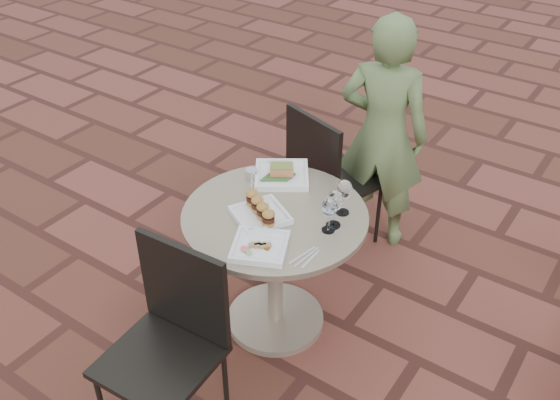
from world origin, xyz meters
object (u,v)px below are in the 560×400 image
Objects in this scene: plate_sliders at (260,211)px; plate_salmon at (282,174)px; chair_far at (326,171)px; plate_tuna at (260,246)px; diner at (383,135)px; cafe_table at (275,253)px; chair_near at (171,330)px.

plate_salmon is at bearing 108.29° from plate_sliders.
chair_far is at bearing 88.24° from plate_salmon.
chair_far reaches higher than plate_tuna.
diner is at bearing 72.54° from plate_salmon.
plate_tuna is at bearing -64.98° from plate_salmon.
plate_sliders is (-0.11, -1.06, 0.04)m from diner.
plate_sliders reaches higher than cafe_table.
plate_tuna is (0.02, -1.25, 0.02)m from diner.
chair_near is at bearing 111.90° from chair_far.
chair_far is 0.64× the size of diner.
diner is at bearing 83.27° from chair_near.
plate_tuna is at bearing 78.78° from diner.
plate_salmon is 1.18× the size of plate_sliders.
chair_far reaches higher than plate_sliders.
cafe_table is at bearing 84.58° from chair_near.
chair_far is at bearing 97.31° from plate_sliders.
plate_tuna is (0.12, 0.47, 0.20)m from chair_near.
chair_near is 1.03m from plate_salmon.
plate_salmon is (-0.15, 0.28, 0.27)m from cafe_table.
plate_salmon is at bearing 115.02° from plate_tuna.
plate_sliders reaches higher than plate_salmon.
plate_tuna is at bearing -54.59° from plate_sliders.
plate_salmon is (-0.22, -0.72, 0.03)m from diner.
chair_near is at bearing -91.94° from cafe_table.
diner is at bearing 85.78° from cafe_table.
plate_tuna reaches higher than cafe_table.
cafe_table is 0.29m from plate_sliders.
chair_far is 0.48m from plate_salmon.
chair_near is (0.11, -1.44, 0.00)m from chair_far.
plate_sliders is at bearing 114.69° from chair_far.
diner is 1.06m from plate_sliders.
cafe_table is at bearing 118.35° from chair_far.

